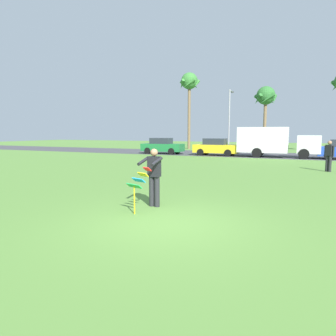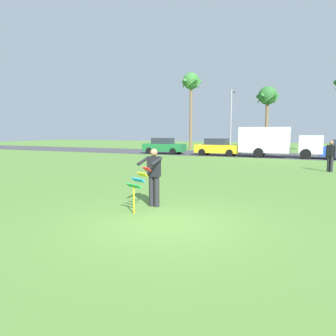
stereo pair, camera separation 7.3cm
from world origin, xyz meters
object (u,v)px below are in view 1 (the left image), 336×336
object	(u,v)px
palm_tree_right_near	(266,98)
person_walker_near	(329,155)
streetlight_pole	(229,116)
person_kite_flyer	(154,175)
kite_held	(139,182)
parked_car_green	(162,146)
parked_truck_white_box	(273,141)
palm_tree_left_near	(189,85)
parked_car_yellow	(216,147)

from	to	relation	value
palm_tree_right_near	person_walker_near	world-z (taller)	palm_tree_right_near
palm_tree_right_near	streetlight_pole	distance (m)	4.67
palm_tree_right_near	streetlight_pole	xyz separation A→B (m)	(-3.69, -1.96, -2.08)
person_kite_flyer	palm_tree_right_near	world-z (taller)	palm_tree_right_near
kite_held	parked_car_green	bearing A→B (deg)	113.54
parked_truck_white_box	person_kite_flyer	bearing A→B (deg)	-94.10
palm_tree_right_near	person_kite_flyer	bearing A→B (deg)	-89.31
person_kite_flyer	person_walker_near	bearing A→B (deg)	64.71
kite_held	parked_car_green	size ratio (longest dim) A/B	0.30
parked_truck_white_box	palm_tree_right_near	bearing A→B (deg)	101.03
palm_tree_left_near	streetlight_pole	size ratio (longest dim) A/B	1.38
palm_tree_right_near	streetlight_pole	bearing A→B (deg)	-152.01
parked_car_yellow	palm_tree_left_near	bearing A→B (deg)	123.34
person_kite_flyer	parked_car_green	distance (m)	22.14
parked_car_green	palm_tree_right_near	world-z (taller)	palm_tree_right_near
parked_car_green	parked_car_yellow	distance (m)	5.60
person_kite_flyer	parked_car_green	bearing A→B (deg)	114.52
parked_truck_white_box	palm_tree_left_near	world-z (taller)	palm_tree_left_near
parked_truck_white_box	parked_car_yellow	bearing A→B (deg)	180.00
parked_truck_white_box	streetlight_pole	xyz separation A→B (m)	(-5.49, 7.25, 2.59)
kite_held	parked_truck_white_box	world-z (taller)	parked_truck_white_box
kite_held	palm_tree_right_near	world-z (taller)	palm_tree_right_near
person_kite_flyer	streetlight_pole	distance (m)	27.86
palm_tree_left_near	streetlight_pole	xyz separation A→B (m)	(5.74, -2.17, -4.18)
person_kite_flyer	kite_held	world-z (taller)	person_kite_flyer
parked_car_yellow	palm_tree_left_near	world-z (taller)	palm_tree_left_near
parked_car_green	parked_car_yellow	size ratio (longest dim) A/B	1.00
parked_truck_white_box	person_walker_near	world-z (taller)	parked_truck_white_box
person_kite_flyer	palm_tree_right_near	xyz separation A→B (m)	(-0.35, 29.36, 5.13)
palm_tree_left_near	kite_held	bearing A→B (deg)	-72.24
kite_held	palm_tree_right_near	xyz separation A→B (m)	(-0.30, 30.18, 5.22)
person_kite_flyer	kite_held	xyz separation A→B (m)	(-0.05, -0.82, -0.09)
parked_car_green	kite_held	bearing A→B (deg)	-66.46
parked_car_green	palm_tree_left_near	size ratio (longest dim) A/B	0.44
palm_tree_left_near	parked_car_green	bearing A→B (deg)	-86.38
person_kite_flyer	parked_truck_white_box	world-z (taller)	parked_truck_white_box
palm_tree_right_near	person_walker_near	distance (m)	19.70
palm_tree_left_near	palm_tree_right_near	size ratio (longest dim) A/B	1.31
kite_held	parked_car_yellow	bearing A→B (deg)	99.56
person_walker_near	parked_car_green	bearing A→B (deg)	148.28
parked_car_yellow	streetlight_pole	distance (m)	7.95
kite_held	palm_tree_left_near	bearing A→B (deg)	107.76
parked_car_green	person_walker_near	size ratio (longest dim) A/B	2.44
parked_truck_white_box	palm_tree_left_near	xyz separation A→B (m)	(-11.23, 9.42, 6.77)
parked_truck_white_box	streetlight_pole	size ratio (longest dim) A/B	0.96
parked_car_yellow	parked_car_green	bearing A→B (deg)	-179.99
person_kite_flyer	parked_car_yellow	world-z (taller)	person_kite_flyer
parked_car_yellow	person_walker_near	distance (m)	12.60
streetlight_pole	palm_tree_right_near	bearing A→B (deg)	27.99
parked_truck_white_box	kite_held	bearing A→B (deg)	-94.08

